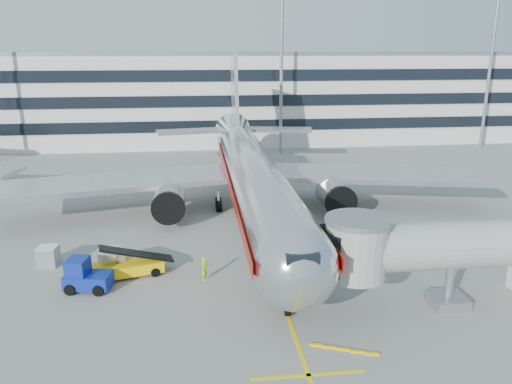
{
  "coord_description": "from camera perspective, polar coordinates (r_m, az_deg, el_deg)",
  "views": [
    {
      "loc": [
        -5.29,
        -35.34,
        15.94
      ],
      "look_at": [
        -0.26,
        6.14,
        4.0
      ],
      "focal_mm": 35.0,
      "sensor_mm": 36.0,
      "label": 1
    }
  ],
  "objects": [
    {
      "name": "belt_loader",
      "position": [
        37.92,
        -14.4,
        -8.27
      ],
      "size": [
        5.37,
        2.96,
        2.51
      ],
      "color": "yellow",
      "rests_on": "ground"
    },
    {
      "name": "terminal",
      "position": [
        93.79,
        -3.72,
        10.94
      ],
      "size": [
        150.0,
        24.25,
        15.6
      ],
      "color": "silver",
      "rests_on": "ground"
    },
    {
      "name": "ramp_worker",
      "position": [
        36.24,
        -5.89,
        -8.74
      ],
      "size": [
        0.66,
        0.75,
        1.71
      ],
      "primitive_type": "imported",
      "rotation": [
        0.0,
        0.0,
        1.06
      ],
      "color": "#B3F119",
      "rests_on": "ground"
    },
    {
      "name": "light_mast_centre",
      "position": [
        78.48,
        2.94,
        15.15
      ],
      "size": [
        2.4,
        1.2,
        25.45
      ],
      "color": "gray",
      "rests_on": "ground"
    },
    {
      "name": "cargo_container_right",
      "position": [
        38.79,
        -16.09,
        -7.57
      ],
      "size": [
        2.1,
        2.1,
        1.75
      ],
      "color": "#ADAFB4",
      "rests_on": "ground"
    },
    {
      "name": "light_mast_east",
      "position": [
        90.66,
        25.31,
        13.81
      ],
      "size": [
        2.4,
        1.2,
        25.45
      ],
      "color": "gray",
      "rests_on": "ground"
    },
    {
      "name": "baggage_tug",
      "position": [
        36.57,
        -18.94,
        -9.11
      ],
      "size": [
        3.3,
        2.41,
        2.28
      ],
      "color": "navy",
      "rests_on": "ground"
    },
    {
      "name": "lead_in_line",
      "position": [
        48.35,
        -0.25,
        -3.3
      ],
      "size": [
        0.25,
        70.0,
        0.01
      ],
      "primitive_type": "cube",
      "color": "yellow",
      "rests_on": "ground"
    },
    {
      "name": "cargo_container_front",
      "position": [
        38.93,
        -16.06,
        -7.61
      ],
      "size": [
        1.93,
        1.93,
        1.59
      ],
      "color": "#ADAFB4",
      "rests_on": "ground"
    },
    {
      "name": "cargo_container_left",
      "position": [
        41.63,
        -22.64,
        -6.76
      ],
      "size": [
        1.52,
        1.52,
        1.49
      ],
      "color": "#ADAFB4",
      "rests_on": "ground"
    },
    {
      "name": "main_jet",
      "position": [
        48.78,
        -0.49,
        2.06
      ],
      "size": [
        50.95,
        48.7,
        16.06
      ],
      "color": "silver",
      "rests_on": "ground"
    },
    {
      "name": "ground",
      "position": [
        39.13,
        1.47,
        -8.1
      ],
      "size": [
        180.0,
        180.0,
        0.0
      ],
      "primitive_type": "plane",
      "color": "gray",
      "rests_on": "ground"
    },
    {
      "name": "jet_bridge",
      "position": [
        34.62,
        24.08,
        -5.92
      ],
      "size": [
        17.8,
        4.5,
        7.0
      ],
      "color": "silver",
      "rests_on": "ground"
    },
    {
      "name": "stop_bar",
      "position": [
        27.16,
        6.03,
        -20.09
      ],
      "size": [
        6.0,
        0.25,
        0.01
      ],
      "primitive_type": "cube",
      "color": "yellow",
      "rests_on": "ground"
    }
  ]
}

